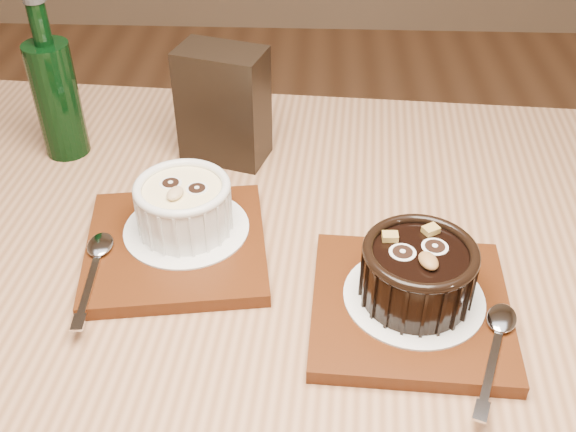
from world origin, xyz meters
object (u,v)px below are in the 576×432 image
Objects in this scene: tray_left at (176,246)px; table at (255,350)px; tray_right at (410,307)px; ramekin_white at (184,204)px; ramekin_dark at (418,270)px; green_bottle at (56,95)px; condiment_stand at (224,105)px.

table is at bearing -31.30° from tray_left.
table is 0.18m from tray_right.
ramekin_white is at bearing 156.58° from tray_right.
ramekin_white reaches higher than tray_right.
green_bottle is (-0.40, 0.26, 0.03)m from ramekin_dark.
green_bottle reaches higher than table.
condiment_stand is at bearing 111.60° from ramekin_dark.
tray_right is at bearing -10.44° from table.
tray_left is 0.04m from ramekin_white.
ramekin_white is at bearing 136.89° from table.
green_bottle is at bearing 132.25° from tray_left.
ramekin_dark is (0.23, -0.09, 0.00)m from ramekin_white.
tray_right is 1.29× the size of condiment_stand.
green_bottle reaches higher than ramekin_dark.
tray_right is 0.49m from green_bottle.
tray_left is at bearing -99.15° from condiment_stand.
ramekin_white is 0.70× the size of condiment_stand.
ramekin_dark is 0.33m from condiment_stand.
tray_right is 0.34m from condiment_stand.
ramekin_dark reaches higher than table.
tray_left is 1.00× the size of tray_right.
tray_right is at bearing -135.13° from ramekin_dark.
ramekin_white is 0.49× the size of green_bottle.
ramekin_white is 0.54× the size of tray_right.
ramekin_dark reaches higher than tray_right.
green_bottle reaches higher than condiment_stand.
tray_left is at bearing -47.75° from green_bottle.
ramekin_white is at bearing -43.31° from green_bottle.
table is at bearing 155.00° from ramekin_dark.
ramekin_dark reaches higher than tray_left.
tray_right is at bearing -18.50° from tray_left.
condiment_stand is at bearing 102.45° from table.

